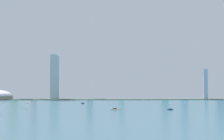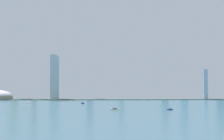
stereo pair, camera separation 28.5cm
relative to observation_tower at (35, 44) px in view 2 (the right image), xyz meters
The scene contains 20 objects.
ground_plane 651.66m from the observation_tower, 64.80° to the right, with size 6000.00×6000.00×0.00m, color #3A6070.
waterfront_pier 317.33m from the observation_tower, ahead, with size 880.69×57.92×2.27m, color #536B5E.
observation_tower is the anchor object (origin of this frame).
skyscraper_0 295.65m from the observation_tower, ahead, with size 15.66×14.44×106.29m.
skyscraper_1 536.32m from the observation_tower, ahead, with size 12.08×19.61×92.07m.
skyscraper_2 488.01m from the observation_tower, ahead, with size 21.62×20.01×171.95m.
skyscraper_3 120.33m from the observation_tower, ahead, with size 26.97×22.35×137.33m.
skyscraper_4 438.03m from the observation_tower, ahead, with size 21.80×15.57×102.99m.
skyscraper_5 208.34m from the observation_tower, ahead, with size 18.42×16.98×105.63m.
skyscraper_6 604.12m from the observation_tower, ahead, with size 25.90×13.66×131.59m.
skyscraper_7 117.27m from the observation_tower, 158.91° to the left, with size 25.61×25.23×160.80m.
skyscraper_8 493.45m from the observation_tower, 10.24° to the left, with size 24.34×17.42×186.60m.
boat_3 561.98m from the observation_tower, 51.86° to the right, with size 11.24×7.69×9.21m.
boat_4 263.32m from the observation_tower, 83.19° to the right, with size 16.98×12.84×8.10m.
boat_5 503.14m from the observation_tower, 60.83° to the right, with size 18.14×10.75×3.46m.
boat_6 327.64m from the observation_tower, 54.85° to the right, with size 7.45×5.62×4.47m.
channel_buoy_0 432.91m from the observation_tower, 80.68° to the right, with size 1.73×1.73×2.53m, color yellow.
channel_buoy_1 486.98m from the observation_tower, 43.07° to the right, with size 1.66×1.66×2.03m, color green.
channel_buoy_2 412.65m from the observation_tower, 82.03° to the right, with size 1.30×1.30×2.72m, color green.
airplane 375.05m from the observation_tower, ahead, with size 27.08×26.80×8.16m.
Camera 2 is at (-61.71, -450.93, 47.71)m, focal length 52.94 mm.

